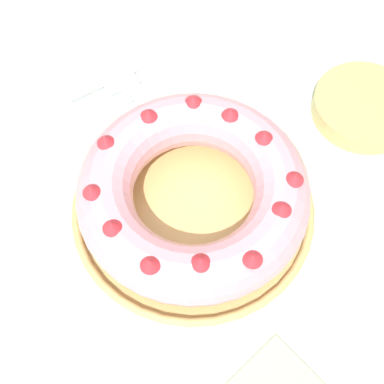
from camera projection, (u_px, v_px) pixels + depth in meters
ground_plane at (188, 327)px, 1.44m from camera, size 8.00×8.00×0.00m
dining_table at (185, 225)px, 0.88m from camera, size 1.10×1.24×0.73m
serving_dish at (192, 209)px, 0.78m from camera, size 0.35×0.35×0.03m
bundt_cake at (192, 192)px, 0.73m from camera, size 0.32×0.32×0.09m
fork at (91, 100)px, 0.89m from camera, size 0.02×0.21×0.01m
serving_knife at (68, 98)px, 0.89m from camera, size 0.02×0.23×0.01m
cake_knife at (75, 124)px, 0.87m from camera, size 0.02×0.18×0.01m
side_bowl at (364, 107)px, 0.87m from camera, size 0.17×0.17×0.03m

